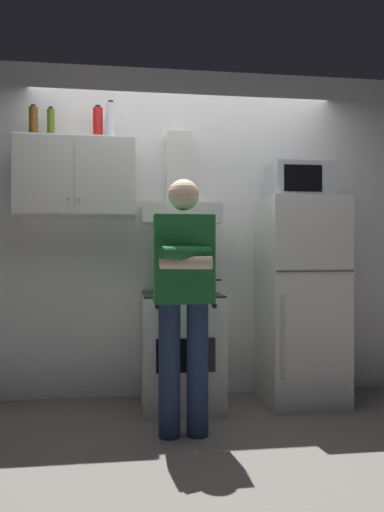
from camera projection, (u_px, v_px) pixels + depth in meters
name	position (u px, v px, depth m)	size (l,w,h in m)	color
ground_plane	(192.00, 417.00, 3.36)	(7.00, 7.00, 0.00)	slate
back_wall_tiled	(183.00, 232.00, 3.95)	(4.80, 0.10, 2.70)	white
upper_cabinet	(77.00, 178.00, 3.62)	(0.90, 0.37, 0.60)	silver
stove_oven	(181.00, 349.00, 3.60)	(0.60, 0.62, 0.87)	white
range_hood	(180.00, 200.00, 3.72)	(0.60, 0.44, 0.75)	white
refrigerator	(300.00, 300.00, 3.72)	(0.60, 0.62, 1.60)	silver
microwave	(300.00, 182.00, 3.74)	(0.48, 0.37, 0.28)	#B7BABF
person_standing	(184.00, 295.00, 2.99)	(0.38, 0.33, 1.64)	navy
cooking_pot	(200.00, 285.00, 3.50)	(0.31, 0.21, 0.11)	#B7BABF
bottle_olive_oil	(51.00, 124.00, 3.59)	(0.06, 0.06, 0.24)	#4C6B19
bottle_beer_brown	(33.00, 122.00, 3.56)	(0.07, 0.07, 0.25)	brown
bottle_vodka_clear	(111.00, 121.00, 3.65)	(0.07, 0.07, 0.31)	silver
bottle_soda_red	(98.00, 124.00, 3.68)	(0.08, 0.08, 0.28)	red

